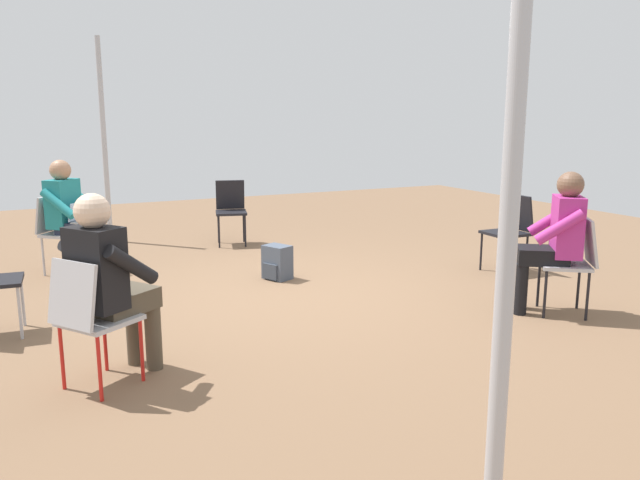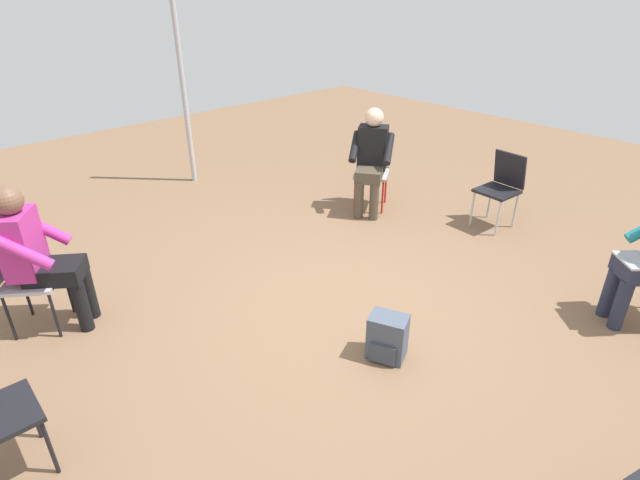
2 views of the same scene
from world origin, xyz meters
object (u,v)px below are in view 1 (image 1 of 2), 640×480
person_in_black (109,277)px  chair_northwest (59,228)px  chair_east (510,227)px  chair_north (231,207)px  person_in_magenta (555,235)px  backpack_near_laptop_user (277,264)px  chair_southeast (574,258)px  chair_southwest (90,314)px  person_with_laptop (71,211)px

person_in_black → chair_northwest: bearing=147.8°
chair_east → person_in_black: 4.50m
chair_northwest → chair_north: bearing=150.1°
person_in_magenta → backpack_near_laptop_user: 2.78m
chair_southeast → person_in_black: person_in_black is taller
chair_southeast → chair_southwest: (-3.91, 0.21, 0.00)m
person_with_laptop → backpack_near_laptop_user: 2.29m
chair_northwest → chair_southwest: size_ratio=1.00×
chair_north → person_with_laptop: (-2.04, -0.82, 0.20)m
chair_southeast → chair_east: 1.52m
person_in_black → person_in_magenta: 3.64m
chair_north → backpack_near_laptop_user: chair_north is taller
chair_east → backpack_near_laptop_user: bearing=72.6°
chair_southwest → person_in_black: size_ratio=0.69×
chair_north → person_in_black: (-2.07, -3.90, 0.20)m
person_in_black → chair_southeast: bearing=51.5°
chair_southwest → person_in_magenta: person_in_magenta is taller
person_in_black → backpack_near_laptop_user: (1.93, 1.92, -0.54)m
person_with_laptop → person_in_magenta: (3.61, -3.29, 0.00)m
chair_east → chair_southwest: 4.65m
chair_northwest → chair_southeast: same height
person_in_black → person_with_laptop: bearing=145.5°
person_with_laptop → chair_southwest: bearing=39.3°
chair_east → chair_southwest: size_ratio=1.00×
chair_east → backpack_near_laptop_user: (-2.43, 0.82, -0.34)m
chair_east → person_in_black: person_in_black is taller
chair_southeast → chair_southwest: size_ratio=1.00×
chair_southwest → backpack_near_laptop_user: (2.06, 2.01, -0.34)m
backpack_near_laptop_user → person_in_magenta: bearing=-51.1°
chair_southeast → person_in_magenta: 0.26m
chair_north → chair_southwest: 4.57m
chair_northwest → chair_east: size_ratio=1.00×
person_with_laptop → chair_north: bearing=154.0°
chair_north → person_in_magenta: 4.40m
person_with_laptop → backpack_near_laptop_user: person_with_laptop is taller
chair_north → person_in_magenta: bearing=126.5°
person_with_laptop → person_in_magenta: bearing=89.9°
chair_east → person_in_magenta: person_in_magenta is taller
chair_northwest → person_in_magenta: 5.06m
chair_northwest → person_with_laptop: (0.13, -0.11, 0.20)m
person_in_magenta → backpack_near_laptop_user: (-1.71, 2.12, -0.54)m
backpack_near_laptop_user → person_in_black: bearing=-135.1°
chair_northwest → person_in_magenta: bearing=89.9°
person_in_black → person_in_magenta: bearing=52.8°
person_with_laptop → chair_southeast: bearing=90.1°
backpack_near_laptop_user → chair_northwest: bearing=147.7°
person_in_magenta → chair_northwest: bearing=83.8°
chair_southwest → backpack_near_laptop_user: bearing=100.3°
backpack_near_laptop_user → chair_southeast: bearing=-50.3°
person_with_laptop → chair_northwest: bearing=-90.0°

